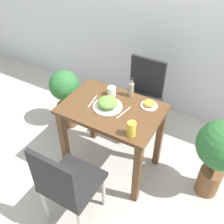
% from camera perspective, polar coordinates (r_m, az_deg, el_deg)
% --- Properties ---
extents(ground_plane, '(16.00, 16.00, 0.00)m').
position_cam_1_polar(ground_plane, '(2.87, 0.00, -11.16)').
color(ground_plane, '#B7B2A8').
extents(wall_back, '(8.00, 0.05, 2.60)m').
position_cam_1_polar(wall_back, '(3.07, 12.18, 21.26)').
color(wall_back, silver).
rests_on(wall_back, ground_plane).
extents(dining_table, '(0.89, 0.61, 0.77)m').
position_cam_1_polar(dining_table, '(2.43, 0.00, -1.89)').
color(dining_table, brown).
rests_on(dining_table, ground_plane).
extents(chair_near, '(0.42, 0.42, 0.91)m').
position_cam_1_polar(chair_near, '(2.12, -10.10, -15.05)').
color(chair_near, black).
rests_on(chair_near, ground_plane).
extents(chair_far, '(0.42, 0.42, 0.91)m').
position_cam_1_polar(chair_far, '(2.95, 6.53, 3.85)').
color(chair_far, black).
rests_on(chair_far, ground_plane).
extents(food_plate, '(0.26, 0.26, 0.09)m').
position_cam_1_polar(food_plate, '(2.31, -0.97, 1.88)').
color(food_plate, white).
rests_on(food_plate, dining_table).
extents(side_plate, '(0.15, 0.15, 0.06)m').
position_cam_1_polar(side_plate, '(2.35, 8.10, 1.72)').
color(side_plate, white).
rests_on(side_plate, dining_table).
extents(drink_cup, '(0.08, 0.08, 0.09)m').
position_cam_1_polar(drink_cup, '(2.45, -0.08, 4.54)').
color(drink_cup, silver).
rests_on(drink_cup, dining_table).
extents(juice_glass, '(0.07, 0.07, 0.13)m').
position_cam_1_polar(juice_glass, '(2.03, 4.26, -3.68)').
color(juice_glass, gold).
rests_on(juice_glass, dining_table).
extents(sauce_bottle, '(0.05, 0.05, 0.20)m').
position_cam_1_polar(sauce_bottle, '(2.43, 4.17, 5.05)').
color(sauce_bottle, gray).
rests_on(sauce_bottle, dining_table).
extents(fork_utensil, '(0.04, 0.19, 0.00)m').
position_cam_1_polar(fork_utensil, '(2.40, -4.29, 2.34)').
color(fork_utensil, silver).
rests_on(fork_utensil, dining_table).
extents(spoon_utensil, '(0.04, 0.19, 0.00)m').
position_cam_1_polar(spoon_utensil, '(2.27, 2.56, -0.13)').
color(spoon_utensil, silver).
rests_on(spoon_utensil, dining_table).
extents(potted_plant_left, '(0.35, 0.35, 0.74)m').
position_cam_1_polar(potted_plant_left, '(3.10, -10.12, 3.88)').
color(potted_plant_left, brown).
rests_on(potted_plant_left, ground_plane).
extents(potted_plant_right, '(0.43, 0.43, 0.85)m').
position_cam_1_polar(potted_plant_right, '(2.41, 22.51, -7.74)').
color(potted_plant_right, brown).
rests_on(potted_plant_right, ground_plane).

